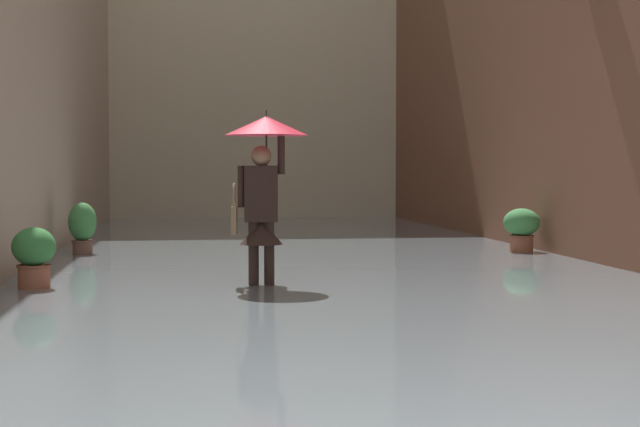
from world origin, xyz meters
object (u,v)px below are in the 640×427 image
Objects in this scene: potted_plant_far_right at (34,258)px; potted_plant_mid_right at (82,229)px; person_wading at (263,168)px; potted_plant_near_left at (522,229)px.

potted_plant_mid_right is at bearing -90.59° from potted_plant_far_right.
person_wading is 2.63× the size of potted_plant_far_right.
potted_plant_far_right is at bearing 29.24° from potted_plant_near_left.
potted_plant_far_right is 8.12m from potted_plant_near_left.
potted_plant_far_right is at bearing -1.18° from person_wading.
person_wading is at bearing 41.77° from potted_plant_near_left.
person_wading is at bearing 119.31° from potted_plant_mid_right.
person_wading reaches higher than potted_plant_near_left.
potted_plant_near_left is at bearing 175.92° from potted_plant_mid_right.
potted_plant_far_right is 0.87× the size of potted_plant_mid_right.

